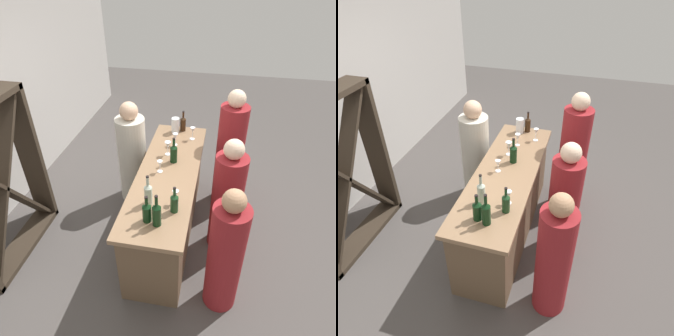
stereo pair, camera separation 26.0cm
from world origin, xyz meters
The scene contains 19 objects.
ground_plane centered at (0.00, 0.00, 0.00)m, with size 12.00×12.00×0.00m, color #4C4744.
bar_counter centered at (0.00, 0.00, 0.46)m, with size 2.12×0.65×0.92m.
wine_rack centered at (-0.59, 1.65, 0.91)m, with size 1.23×0.28×1.81m.
wine_bottle_leftmost_dark_green centered at (-0.79, -0.05, 1.04)m, with size 0.08×0.08×0.33m.
wine_bottle_second_left_dark_green centered at (-0.76, 0.05, 1.02)m, with size 0.08×0.08×0.28m.
wine_bottle_center_olive_green centered at (-0.59, -0.17, 1.02)m, with size 0.08×0.08×0.28m.
wine_bottle_second_right_clear_pale centered at (-0.54, 0.09, 1.04)m, with size 0.08×0.08×0.33m.
wine_bottle_rightmost_dark_green centered at (0.21, -0.03, 1.03)m, with size 0.08×0.08×0.31m.
wine_bottle_far_right_amber_brown centered at (0.95, -0.02, 1.02)m, with size 0.07×0.07×0.28m.
wine_glass_near_left centered at (0.75, -0.17, 1.03)m, with size 0.07×0.07×0.17m.
wine_glass_near_center centered at (-0.48, -0.16, 1.02)m, with size 0.06×0.06×0.15m.
wine_glass_near_right centered at (0.57, 0.02, 1.03)m, with size 0.07×0.07×0.16m.
wine_glass_far_left centered at (0.34, 0.07, 1.04)m, with size 0.07×0.07×0.17m.
wine_glass_far_center centered at (-0.01, 0.09, 1.01)m, with size 0.06×0.06×0.14m.
water_pitcher centered at (0.90, 0.07, 1.01)m, with size 0.11×0.11×0.20m.
person_left_guest centered at (-0.06, -0.67, 0.66)m, with size 0.36×0.36×1.43m.
person_center_guest centered at (0.73, -0.66, 0.75)m, with size 0.43×0.43×1.62m.
person_right_guest centered at (-0.82, -0.68, 0.66)m, with size 0.38×0.38×1.42m.
person_server_behind centered at (0.59, 0.59, 0.65)m, with size 0.42×0.42×1.43m.
Camera 2 is at (-2.63, -0.76, 2.94)m, focal length 33.21 mm.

